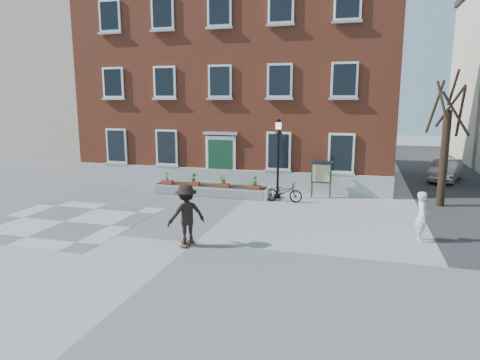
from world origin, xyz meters
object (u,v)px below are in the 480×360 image
(bicycle, at_px, (284,192))
(bystander, at_px, (422,217))
(notice_board, at_px, (321,173))
(parked_car, at_px, (446,170))
(lamp_post, at_px, (278,147))
(skateboarder, at_px, (186,214))

(bicycle, height_order, bystander, bystander)
(bicycle, bearing_deg, bystander, -124.96)
(bicycle, height_order, notice_board, notice_board)
(parked_car, distance_m, bystander, 12.82)
(bystander, bearing_deg, notice_board, 34.03)
(parked_car, distance_m, notice_board, 9.58)
(parked_car, bearing_deg, bicycle, -117.58)
(bystander, distance_m, notice_board, 7.05)
(lamp_post, relative_size, notice_board, 2.10)
(bystander, xyz_separation_m, notice_board, (-3.98, 5.81, 0.39))
(bystander, xyz_separation_m, lamp_post, (-6.05, 5.17, 1.67))
(parked_car, xyz_separation_m, lamp_post, (-8.91, -7.33, 1.88))
(lamp_post, bearing_deg, notice_board, 17.21)
(parked_car, bearing_deg, notice_board, -116.75)
(bystander, distance_m, skateboarder, 8.08)
(bystander, bearing_deg, parked_car, -13.19)
(bicycle, xyz_separation_m, lamp_post, (-0.44, 0.73, 2.06))
(parked_car, distance_m, lamp_post, 11.69)
(lamp_post, height_order, skateboarder, lamp_post)
(lamp_post, bearing_deg, bystander, -40.52)
(lamp_post, xyz_separation_m, skateboarder, (-1.58, -7.81, -1.46))
(bystander, bearing_deg, skateboarder, 108.70)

